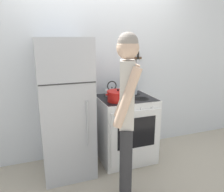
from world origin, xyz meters
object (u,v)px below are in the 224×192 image
(tea_kettle, at_px, (112,92))
(utensil_jar, at_px, (134,89))
(refrigerator, at_px, (65,108))
(dutch_oven_pot, at_px, (118,96))
(person, at_px, (127,112))
(stove_range, at_px, (126,128))

(tea_kettle, relative_size, utensil_jar, 0.88)
(refrigerator, bearing_deg, utensil_jar, 8.81)
(utensil_jar, bearing_deg, dutch_oven_pot, -142.72)
(person, bearing_deg, stove_range, -0.70)
(person, bearing_deg, refrigerator, 54.15)
(dutch_oven_pot, relative_size, utensil_jar, 1.29)
(utensil_jar, bearing_deg, stove_range, -138.43)
(utensil_jar, distance_m, person, 1.07)
(refrigerator, relative_size, dutch_oven_pot, 5.22)
(dutch_oven_pot, bearing_deg, utensil_jar, 37.28)
(stove_range, bearing_deg, person, -113.59)
(dutch_oven_pot, height_order, person, person)
(stove_range, distance_m, dutch_oven_pot, 0.54)
(dutch_oven_pot, xyz_separation_m, person, (-0.17, -0.67, 0.02))
(stove_range, height_order, tea_kettle, tea_kettle)
(stove_range, bearing_deg, tea_kettle, 134.27)
(dutch_oven_pot, height_order, utensil_jar, utensil_jar)
(stove_range, height_order, person, person)
(stove_range, height_order, dutch_oven_pot, dutch_oven_pot)
(refrigerator, distance_m, dutch_oven_pot, 0.67)
(tea_kettle, bearing_deg, stove_range, -45.73)
(stove_range, bearing_deg, refrigerator, 179.46)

